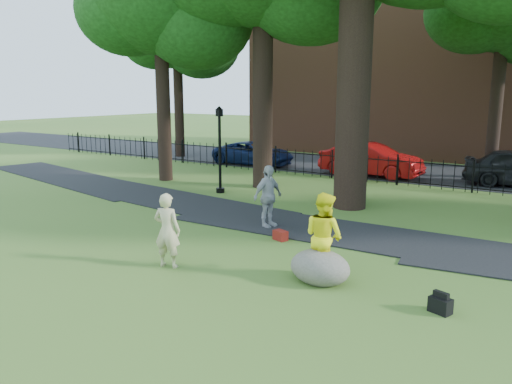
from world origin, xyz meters
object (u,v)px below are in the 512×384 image
Objects in this scene: man at (324,236)px; woman at (167,230)px; red_sedan at (371,160)px; boulder at (320,265)px; lamppost at (220,151)px.

woman is at bearing 39.85° from man.
woman is 0.36× the size of red_sedan.
lamppost is at bearing 139.77° from boulder.
red_sedan is (3.49, 6.92, -0.87)m from lamppost.
lamppost is (-7.43, 6.29, 1.27)m from boulder.
boulder is (3.26, 1.06, -0.48)m from woman.
lamppost is (-7.39, 6.06, 0.72)m from man.
woman reaches higher than red_sedan.
woman is 0.92× the size of man.
man is (3.22, 1.29, 0.08)m from woman.
man is 9.58m from lamppost.
red_sedan is at bearing -55.18° from man.
lamppost reaches higher than woman.
boulder is (0.04, -0.23, -0.55)m from man.
man reaches higher than woman.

